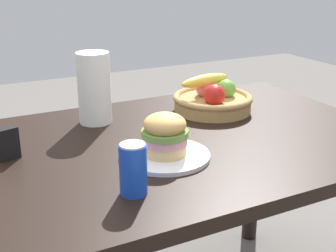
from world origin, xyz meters
The scene contains 7 objects.
dining_table centered at (0.00, 0.00, 0.65)m, with size 1.40×0.90×0.75m.
plate centered at (-0.09, -0.11, 0.76)m, with size 0.25×0.25×0.01m, color white.
sandwich centered at (-0.09, -0.11, 0.82)m, with size 0.13×0.13×0.12m.
soda_can centered at (-0.25, -0.27, 0.81)m, with size 0.07×0.07×0.13m.
fruit_basket centered at (0.26, 0.19, 0.79)m, with size 0.29×0.29×0.14m.
paper_towel_roll centered at (-0.16, 0.26, 0.87)m, with size 0.11×0.11×0.24m, color white.
napkin_holder centered at (-0.47, 0.08, 0.80)m, with size 0.06×0.03×0.09m, color black.
Camera 1 is at (-0.62, -1.17, 1.27)m, focal length 49.13 mm.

